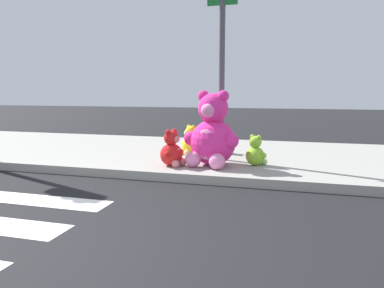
{
  "coord_description": "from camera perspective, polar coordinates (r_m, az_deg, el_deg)",
  "views": [
    {
      "loc": [
        2.32,
        -2.35,
        1.45
      ],
      "look_at": [
        0.65,
        3.6,
        0.55
      ],
      "focal_mm": 33.66,
      "sensor_mm": 36.0,
      "label": 1
    }
  ],
  "objects": [
    {
      "name": "plush_lime",
      "position": [
        6.51,
        10.07,
        -1.41
      ],
      "size": [
        0.38,
        0.39,
        0.55
      ],
      "color": "#8CD133",
      "rests_on": "sidewalk"
    },
    {
      "name": "plush_pink_large",
      "position": [
        6.35,
        3.19,
        1.32
      ],
      "size": [
        1.01,
        0.93,
        1.33
      ],
      "color": "#F22D93",
      "rests_on": "sidewalk"
    },
    {
      "name": "ground_plane",
      "position": [
        3.61,
        -27.52,
        -16.39
      ],
      "size": [
        60.0,
        60.0,
        0.0
      ],
      "primitive_type": "plane",
      "color": "black"
    },
    {
      "name": "plush_brown",
      "position": [
        7.75,
        4.05,
        0.29
      ],
      "size": [
        0.39,
        0.43,
        0.56
      ],
      "color": "olive",
      "rests_on": "sidewalk"
    },
    {
      "name": "plush_red",
      "position": [
        6.34,
        -3.16,
        -1.16
      ],
      "size": [
        0.46,
        0.49,
        0.65
      ],
      "color": "red",
      "rests_on": "sidewalk"
    },
    {
      "name": "sidewalk",
      "position": [
        8.02,
        -1.34,
        -1.6
      ],
      "size": [
        28.0,
        4.4,
        0.15
      ],
      "primitive_type": "cube",
      "color": "#9E9B93",
      "rests_on": "ground_plane"
    },
    {
      "name": "sign_pole",
      "position": [
        6.89,
        4.74,
        11.57
      ],
      "size": [
        0.56,
        0.11,
        3.2
      ],
      "color": "#4C4C51",
      "rests_on": "sidewalk"
    },
    {
      "name": "plush_yellow",
      "position": [
        7.47,
        -0.27,
        0.19
      ],
      "size": [
        0.44,
        0.44,
        0.62
      ],
      "color": "yellow",
      "rests_on": "sidewalk"
    }
  ]
}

